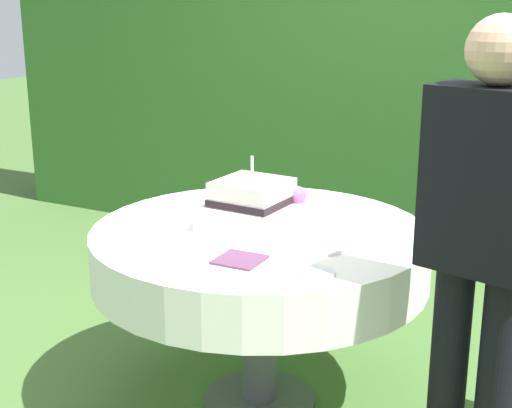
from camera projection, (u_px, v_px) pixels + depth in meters
The scene contains 10 objects.
ground_plane at pixel (260, 400), 3.10m from camera, with size 20.00×20.00×0.00m, color #476B33.
foliage_hedge at pixel (422, 22), 4.55m from camera, with size 6.11×0.57×2.96m, color #336628.
cake_table at pixel (260, 255), 2.92m from camera, with size 1.33×1.33×0.76m.
wedding_cake at pixel (253, 206), 2.87m from camera, with size 0.35×0.35×0.29m.
serving_plate_near at pixel (124, 241), 2.73m from camera, with size 0.13×0.13×0.01m, color white.
serving_plate_far at pixel (326, 249), 2.65m from camera, with size 0.14×0.14×0.01m, color white.
serving_plate_left at pixel (332, 217), 3.02m from camera, with size 0.10×0.10×0.01m, color white.
serving_plate_right at pixel (318, 273), 2.42m from camera, with size 0.12×0.12×0.01m, color white.
napkin_stack at pixel (240, 260), 2.54m from camera, with size 0.16×0.16×0.01m, color #603856.
standing_person at pixel (484, 245), 2.19m from camera, with size 0.40×0.28×1.60m.
Camera 1 is at (1.26, -2.44, 1.65)m, focal length 51.64 mm.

